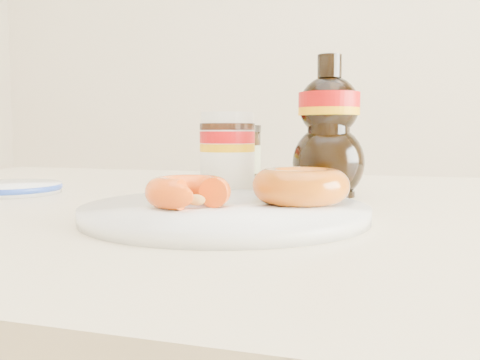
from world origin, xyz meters
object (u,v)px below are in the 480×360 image
(plate, at_px, (225,211))
(nutella_jar, at_px, (227,148))
(dining_table, at_px, (233,263))
(donut_bitten, at_px, (188,192))
(blue_rim_saucer, at_px, (9,188))
(dark_jar, at_px, (242,157))
(donut_whole, at_px, (301,186))
(syrup_bottle, at_px, (329,126))

(plate, relative_size, nutella_jar, 2.48)
(dining_table, height_order, plate, plate)
(donut_bitten, distance_m, nutella_jar, 0.28)
(nutella_jar, height_order, blue_rim_saucer, nutella_jar)
(dining_table, bearing_deg, dark_jar, 103.35)
(dining_table, xyz_separation_m, donut_whole, (0.11, -0.11, 0.12))
(blue_rim_saucer, bearing_deg, dark_jar, 34.28)
(plate, bearing_deg, dining_table, 105.27)
(nutella_jar, bearing_deg, plate, -71.67)
(dining_table, relative_size, donut_whole, 14.00)
(donut_whole, relative_size, blue_rim_saucer, 0.69)
(donut_whole, height_order, dark_jar, dark_jar)
(nutella_jar, height_order, syrup_bottle, syrup_bottle)
(nutella_jar, bearing_deg, dark_jar, 86.41)
(nutella_jar, distance_m, dark_jar, 0.06)
(nutella_jar, bearing_deg, donut_whole, -54.34)
(dining_table, relative_size, plate, 4.88)
(dark_jar, distance_m, blue_rim_saucer, 0.35)
(dining_table, distance_m, plate, 0.18)
(dark_jar, bearing_deg, donut_whole, -61.50)
(dining_table, xyz_separation_m, donut_bitten, (0.01, -0.17, 0.11))
(donut_whole, xyz_separation_m, syrup_bottle, (0.00, 0.18, 0.06))
(donut_bitten, bearing_deg, blue_rim_saucer, 159.62)
(plate, height_order, blue_rim_saucer, same)
(donut_whole, distance_m, dark_jar, 0.31)
(donut_bitten, distance_m, donut_whole, 0.12)
(nutella_jar, relative_size, syrup_bottle, 0.61)
(plate, bearing_deg, blue_rim_saucer, 162.25)
(donut_whole, bearing_deg, nutella_jar, 125.66)
(donut_whole, bearing_deg, plate, -150.92)
(nutella_jar, xyz_separation_m, syrup_bottle, (0.15, -0.03, 0.03))
(syrup_bottle, distance_m, dark_jar, 0.18)
(nutella_jar, xyz_separation_m, blue_rim_saucer, (-0.28, -0.13, -0.05))
(syrup_bottle, bearing_deg, dark_jar, 149.19)
(donut_whole, distance_m, blue_rim_saucer, 0.44)
(donut_bitten, bearing_deg, dining_table, 95.11)
(dark_jar, height_order, blue_rim_saucer, dark_jar)
(dining_table, distance_m, donut_whole, 0.19)
(donut_whole, height_order, syrup_bottle, syrup_bottle)
(dining_table, height_order, nutella_jar, nutella_jar)
(donut_whole, height_order, blue_rim_saucer, donut_whole)
(dining_table, distance_m, blue_rim_saucer, 0.34)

